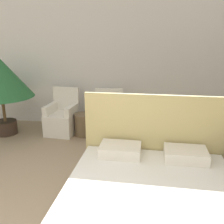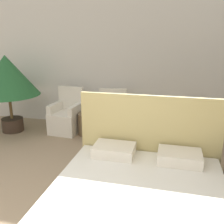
# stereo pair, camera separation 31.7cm
# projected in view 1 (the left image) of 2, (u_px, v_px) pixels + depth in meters

# --- Properties ---
(wall_back) EXTENTS (10.00, 0.06, 2.90)m
(wall_back) POSITION_uv_depth(u_px,v_px,m) (109.00, 61.00, 5.34)
(wall_back) COLOR silver
(wall_back) RESTS_ON ground_plane
(bed) EXTENTS (1.89, 2.08, 1.21)m
(bed) POSITION_uv_depth(u_px,v_px,m) (151.00, 202.00, 2.65)
(bed) COLOR #8C7A5B
(bed) RESTS_ON ground_plane
(armchair_near_window_left) EXTENTS (0.61, 0.65, 0.93)m
(armchair_near_window_left) POSITION_uv_depth(u_px,v_px,m) (62.00, 120.00, 5.19)
(armchair_near_window_left) COLOR silver
(armchair_near_window_left) RESTS_ON ground_plane
(armchair_near_window_right) EXTENTS (0.61, 0.65, 0.93)m
(armchair_near_window_right) POSITION_uv_depth(u_px,v_px,m) (108.00, 122.00, 5.04)
(armchair_near_window_right) COLOR silver
(armchair_near_window_right) RESTS_ON ground_plane
(potted_palm) EXTENTS (1.27, 1.27, 1.60)m
(potted_palm) POSITION_uv_depth(u_px,v_px,m) (0.00, 79.00, 4.89)
(potted_palm) COLOR #38281E
(potted_palm) RESTS_ON ground_plane
(side_table) EXTENTS (0.39, 0.39, 0.45)m
(side_table) POSITION_uv_depth(u_px,v_px,m) (84.00, 125.00, 5.09)
(side_table) COLOR brown
(side_table) RESTS_ON ground_plane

